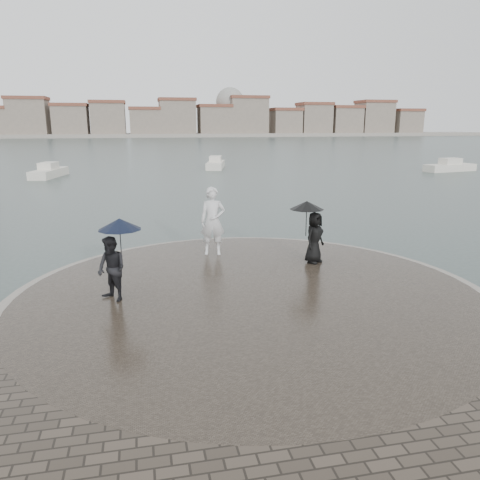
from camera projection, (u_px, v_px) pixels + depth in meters
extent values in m
plane|color=#2B3835|center=(293.00, 374.00, 8.89)|extent=(400.00, 400.00, 0.00)
cylinder|color=gray|center=(250.00, 300.00, 12.18)|extent=(12.50, 12.50, 0.32)
cylinder|color=#2D261E|center=(250.00, 299.00, 12.17)|extent=(11.90, 11.90, 0.36)
imported|color=silver|center=(213.00, 221.00, 15.44)|extent=(0.91, 0.68, 2.26)
imported|color=black|center=(112.00, 269.00, 11.42)|extent=(0.97, 0.99, 1.61)
cylinder|color=black|center=(121.00, 246.00, 11.43)|extent=(0.02, 0.02, 0.90)
cone|color=black|center=(119.00, 224.00, 11.30)|extent=(1.06, 1.06, 0.28)
imported|color=black|center=(314.00, 238.00, 14.58)|extent=(0.93, 0.89, 1.61)
cylinder|color=black|center=(306.00, 222.00, 14.50)|extent=(0.02, 0.02, 0.90)
cone|color=black|center=(307.00, 205.00, 14.38)|extent=(1.07, 1.07, 0.26)
cube|color=gray|center=(145.00, 135.00, 163.38)|extent=(260.00, 20.00, 1.20)
cube|color=gray|center=(29.00, 119.00, 151.72)|extent=(12.00, 10.00, 12.00)
cube|color=brown|center=(27.00, 98.00, 150.14)|extent=(12.60, 10.60, 1.00)
cube|color=gray|center=(71.00, 122.00, 154.60)|extent=(11.00, 10.00, 10.00)
cube|color=brown|center=(70.00, 105.00, 153.26)|extent=(11.60, 10.60, 1.00)
cube|color=gray|center=(109.00, 121.00, 156.91)|extent=(11.00, 10.00, 11.00)
cube|color=brown|center=(107.00, 102.00, 155.46)|extent=(11.60, 10.60, 1.00)
cube|color=gray|center=(145.00, 124.00, 159.59)|extent=(10.00, 10.00, 9.00)
cube|color=brown|center=(144.00, 109.00, 158.38)|extent=(10.60, 10.60, 1.00)
cube|color=gray|center=(177.00, 119.00, 161.46)|extent=(12.00, 10.00, 12.00)
cube|color=brown|center=(177.00, 100.00, 159.88)|extent=(12.60, 10.60, 1.00)
cube|color=gray|center=(214.00, 122.00, 164.34)|extent=(11.00, 10.00, 10.00)
cube|color=brown|center=(214.00, 106.00, 163.01)|extent=(11.60, 10.60, 1.00)
cube|color=gray|center=(248.00, 118.00, 166.41)|extent=(13.00, 10.00, 13.00)
cube|color=brown|center=(248.00, 97.00, 164.71)|extent=(13.60, 10.60, 1.00)
cube|color=gray|center=(285.00, 124.00, 169.74)|extent=(10.00, 10.00, 9.00)
cube|color=brown|center=(285.00, 109.00, 168.52)|extent=(10.60, 10.60, 1.00)
cube|color=gray|center=(314.00, 121.00, 171.73)|extent=(11.00, 10.00, 11.00)
cube|color=brown|center=(315.00, 104.00, 170.27)|extent=(11.60, 10.60, 1.00)
cube|color=gray|center=(344.00, 122.00, 174.28)|extent=(11.00, 10.00, 10.00)
cube|color=brown|center=(345.00, 107.00, 172.95)|extent=(11.60, 10.60, 1.00)
cube|color=gray|center=(374.00, 120.00, 176.48)|extent=(12.00, 10.00, 12.00)
cube|color=brown|center=(375.00, 102.00, 174.90)|extent=(12.60, 10.60, 1.00)
cube|color=gray|center=(405.00, 124.00, 179.48)|extent=(10.00, 10.00, 9.00)
cube|color=brown|center=(406.00, 110.00, 178.27)|extent=(10.60, 10.60, 1.00)
sphere|color=gray|center=(230.00, 102.00, 165.76)|extent=(10.00, 10.00, 10.00)
cube|color=silver|center=(49.00, 174.00, 41.31)|extent=(2.67, 5.71, 0.90)
cube|color=silver|center=(49.00, 167.00, 41.17)|extent=(1.58, 2.20, 0.90)
cube|color=silver|center=(216.00, 166.00, 49.35)|extent=(2.85, 5.72, 0.90)
cube|color=silver|center=(216.00, 160.00, 49.21)|extent=(1.64, 2.23, 0.90)
cube|color=silver|center=(450.00, 169.00, 46.35)|extent=(5.70, 2.60, 0.90)
cube|color=silver|center=(450.00, 163.00, 46.20)|extent=(2.19, 1.55, 0.90)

